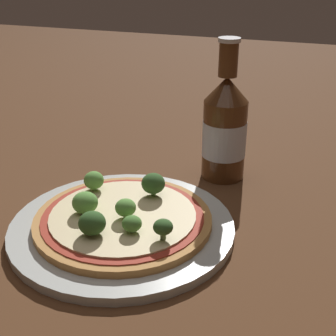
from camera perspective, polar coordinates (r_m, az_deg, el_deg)
The scene contains 11 objects.
ground_plane at distance 0.63m, azimuth -6.52°, elevation -7.40°, with size 3.00×3.00×0.00m, color #4C2D19.
plate at distance 0.62m, azimuth -5.72°, elevation -7.29°, with size 0.29×0.29×0.01m.
pizza at distance 0.61m, azimuth -5.58°, elevation -6.25°, with size 0.23×0.23×0.01m.
broccoli_floret_0 at distance 0.55m, azimuth -0.61°, elevation -7.25°, with size 0.02×0.02×0.03m.
broccoli_floret_1 at distance 0.61m, azimuth -10.08°, elevation -4.18°, with size 0.03×0.03×0.03m.
broccoli_floret_2 at distance 0.57m, azimuth -4.42°, elevation -6.79°, with size 0.02×0.02×0.02m.
broccoli_floret_3 at distance 0.67m, azimuth -9.03°, elevation -1.50°, with size 0.03×0.03×0.03m.
broccoli_floret_4 at distance 0.64m, azimuth -1.81°, elevation -1.91°, with size 0.03×0.03×0.03m.
broccoli_floret_5 at distance 0.59m, azimuth -5.20°, elevation -4.85°, with size 0.03×0.03×0.03m.
broccoli_floret_6 at distance 0.57m, azimuth -8.99°, elevation -6.71°, with size 0.03×0.03×0.03m.
beer_bottle at distance 0.74m, azimuth 6.92°, elevation 4.88°, with size 0.07×0.07×0.22m.
Camera 1 is at (0.25, -0.47, 0.34)m, focal length 50.00 mm.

